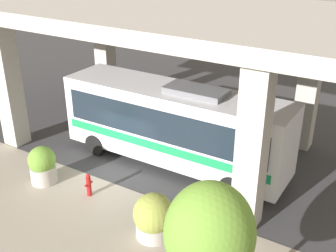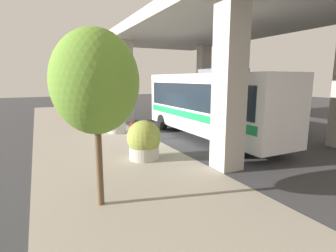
# 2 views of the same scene
# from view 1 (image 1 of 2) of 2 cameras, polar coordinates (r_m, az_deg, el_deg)

# --- Properties ---
(ground_plane) EXTENTS (80.00, 80.00, 0.00)m
(ground_plane) POSITION_cam_1_polar(r_m,az_deg,el_deg) (17.94, -8.37, -7.40)
(ground_plane) COLOR #38383A
(ground_plane) RESTS_ON ground
(sidewalk_strip) EXTENTS (6.00, 40.00, 0.02)m
(sidewalk_strip) POSITION_cam_1_polar(r_m,az_deg,el_deg) (16.20, -15.25, -12.05)
(sidewalk_strip) COLOR gray
(sidewalk_strip) RESTS_ON ground
(overpass) EXTENTS (9.40, 20.00, 6.68)m
(overpass) POSITION_cam_1_polar(r_m,az_deg,el_deg) (18.74, -1.54, 13.77)
(overpass) COLOR #ADA89E
(overpass) RESTS_ON ground
(bus) EXTENTS (2.62, 10.15, 3.79)m
(bus) POSITION_cam_1_polar(r_m,az_deg,el_deg) (18.08, 0.83, 0.53)
(bus) COLOR silver
(bus) RESTS_ON ground
(fire_hydrant) EXTENTS (0.41, 0.19, 0.99)m
(fire_hydrant) POSITION_cam_1_polar(r_m,az_deg,el_deg) (16.89, -10.69, -7.84)
(fire_hydrant) COLOR #B21919
(fire_hydrant) RESTS_ON ground
(planter_front) EXTENTS (1.12, 1.12, 1.62)m
(planter_front) POSITION_cam_1_polar(r_m,az_deg,el_deg) (18.04, -16.62, -5.09)
(planter_front) COLOR #ADA89E
(planter_front) RESTS_ON ground
(planter_middle) EXTENTS (1.40, 1.40, 1.63)m
(planter_middle) POSITION_cam_1_polar(r_m,az_deg,el_deg) (14.48, -1.95, -12.22)
(planter_middle) COLOR #ADA89E
(planter_middle) RESTS_ON ground
(street_tree_near) EXTENTS (2.14, 2.14, 4.50)m
(street_tree_near) POSITION_cam_1_polar(r_m,az_deg,el_deg) (10.03, 5.63, -14.32)
(street_tree_near) COLOR brown
(street_tree_near) RESTS_ON ground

